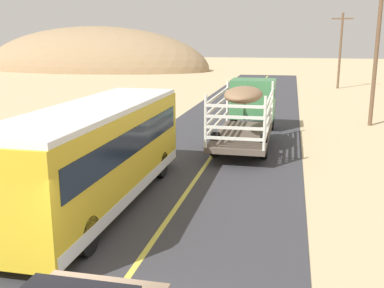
{
  "coord_description": "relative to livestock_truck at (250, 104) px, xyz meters",
  "views": [
    {
      "loc": [
        3.36,
        -6.47,
        5.23
      ],
      "look_at": [
        0.0,
        8.75,
        1.55
      ],
      "focal_mm": 41.98,
      "sensor_mm": 36.0,
      "label": 1
    }
  ],
  "objects": [
    {
      "name": "livestock_truck",
      "position": [
        0.0,
        0.0,
        0.0
      ],
      "size": [
        2.53,
        9.7,
        3.02
      ],
      "color": "#3F7F4C",
      "rests_on": "road_surface"
    },
    {
      "name": "bus",
      "position": [
        -3.69,
        -11.38,
        -0.04
      ],
      "size": [
        2.54,
        10.0,
        3.21
      ],
      "color": "gold",
      "rests_on": "road_surface"
    },
    {
      "name": "power_pole_mid",
      "position": [
        6.98,
        4.84,
        2.94
      ],
      "size": [
        2.2,
        0.24,
        8.87
      ],
      "color": "brown",
      "rests_on": "ground"
    },
    {
      "name": "power_pole_far",
      "position": [
        6.98,
        26.26,
        2.4
      ],
      "size": [
        2.2,
        0.24,
        7.8
      ],
      "color": "brown",
      "rests_on": "ground"
    },
    {
      "name": "distant_hill",
      "position": [
        -30.54,
        47.51,
        -1.79
      ],
      "size": [
        39.45,
        19.51,
        14.4
      ],
      "primitive_type": "ellipsoid",
      "color": "#997C5A",
      "rests_on": "ground"
    }
  ]
}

